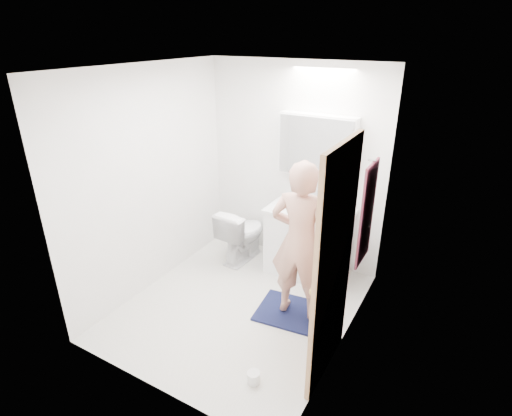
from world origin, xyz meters
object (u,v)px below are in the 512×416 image
Objects in this scene: vanity_cabinet at (308,243)px; medicine_cabinet at (317,146)px; soap_bottle_a at (296,193)px; soap_bottle_b at (299,194)px; toilet at (242,234)px; person at (300,242)px; toothbrush_cup at (333,205)px; toilet_paper_roll at (254,377)px.

medicine_cabinet reaches higher than vanity_cabinet.
soap_bottle_b is at bearing 43.13° from soap_bottle_a.
person is at bearing 151.36° from toilet.
vanity_cabinet is at bearing -168.35° from toilet.
soap_bottle_b is at bearing -170.32° from medicine_cabinet.
soap_bottle_a reaches higher than vanity_cabinet.
vanity_cabinet is 0.54m from toothbrush_cup.
toilet is at bearing -157.72° from medicine_cabinet.
person is 7.72× the size of soap_bottle_a.
toothbrush_cup is at bearing -11.16° from medicine_cabinet.
toilet is 4.04× the size of soap_bottle_b.
toilet_paper_roll is (0.54, -1.92, -0.87)m from soap_bottle_a.
soap_bottle_b is (-0.22, 0.18, 0.52)m from vanity_cabinet.
vanity_cabinet is 1.13m from medicine_cabinet.
soap_bottle_b is 1.58× the size of toilet_paper_roll.
soap_bottle_a is at bearing -151.80° from toilet.
medicine_cabinet reaches higher than toilet.
soap_bottle_b reaches higher than toothbrush_cup.
toilet is at bearing -38.94° from person.
vanity_cabinet is at bearing -39.04° from soap_bottle_b.
soap_bottle_b is at bearing -71.49° from person.
person is at bearing -73.72° from vanity_cabinet.
vanity_cabinet is at bearing -80.16° from person.
medicine_cabinet is 0.62m from soap_bottle_a.
toilet is 2.02m from toilet_paper_roll.
person is (0.28, -1.01, -0.65)m from medicine_cabinet.
toothbrush_cup reaches higher than vanity_cabinet.
medicine_cabinet reaches higher than person.
soap_bottle_a is at bearing -69.25° from person.
medicine_cabinet reaches higher than soap_bottle_a.
toilet_paper_roll is at bearing -80.58° from medicine_cabinet.
soap_bottle_a reaches higher than toothbrush_cup.
soap_bottle_a is at bearing -178.76° from toothbrush_cup.
medicine_cabinet is 4.24× the size of soap_bottle_a.
soap_bottle_a is at bearing -163.90° from medicine_cabinet.
vanity_cabinet is 4.33× the size of soap_bottle_a.
soap_bottle_b is (-0.18, -0.03, -0.59)m from medicine_cabinet.
toilet_paper_roll is (0.33, -1.98, -1.45)m from medicine_cabinet.
person reaches higher than vanity_cabinet.
toilet is 0.44× the size of person.
soap_bottle_a is at bearing 149.44° from vanity_cabinet.
medicine_cabinet is 2.47m from toilet_paper_roll.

